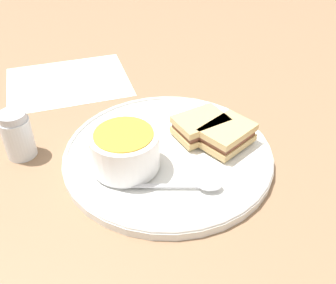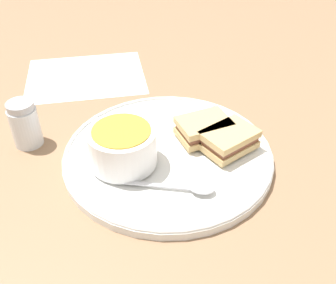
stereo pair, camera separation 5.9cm
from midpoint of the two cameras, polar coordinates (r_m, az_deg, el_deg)
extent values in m
plane|color=#8E6B4C|center=(0.61, 2.77, -2.47)|extent=(2.40, 2.40, 0.00)
cylinder|color=white|center=(0.61, 2.79, -2.02)|extent=(0.32, 0.32, 0.01)
torus|color=white|center=(0.60, 2.81, -1.45)|extent=(0.32, 0.32, 0.01)
cylinder|color=white|center=(0.58, -3.55, -2.69)|extent=(0.05, 0.05, 0.01)
cylinder|color=white|center=(0.56, -3.64, -0.78)|extent=(0.10, 0.10, 0.06)
cylinder|color=gold|center=(0.55, -3.75, 1.41)|extent=(0.08, 0.08, 0.01)
cube|color=silver|center=(0.54, 1.64, -6.44)|extent=(0.02, 0.10, 0.00)
ellipsoid|color=silver|center=(0.54, 8.18, -6.77)|extent=(0.03, 0.04, 0.01)
cube|color=tan|center=(0.61, 11.48, -0.49)|extent=(0.10, 0.10, 0.01)
cube|color=brown|center=(0.61, 11.59, 0.25)|extent=(0.09, 0.09, 0.01)
cube|color=tan|center=(0.60, 11.71, 1.00)|extent=(0.10, 0.10, 0.01)
cube|color=tan|center=(0.63, 7.85, 1.14)|extent=(0.10, 0.10, 0.01)
cube|color=brown|center=(0.62, 7.92, 1.88)|extent=(0.09, 0.09, 0.01)
cube|color=tan|center=(0.62, 8.00, 2.63)|extent=(0.10, 0.10, 0.01)
cylinder|color=silver|center=(0.65, -17.56, 2.02)|extent=(0.05, 0.05, 0.07)
cylinder|color=#B7B7BC|center=(0.63, -18.21, 4.86)|extent=(0.04, 0.04, 0.01)
cube|color=white|center=(0.85, -9.87, 9.36)|extent=(0.28, 0.30, 0.00)
camera|label=1|loc=(0.03, -87.14, 2.21)|focal=42.00mm
camera|label=2|loc=(0.03, 92.86, -2.21)|focal=42.00mm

